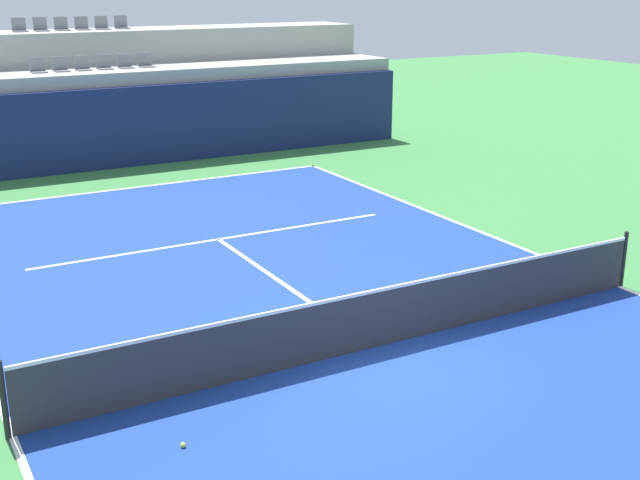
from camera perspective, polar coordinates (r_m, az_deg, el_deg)
ground_plane at (r=13.07m, az=3.83°, el=-7.44°), size 80.00×80.00×0.00m
court_surface at (r=13.07m, az=3.83°, el=-7.42°), size 11.00×24.00×0.01m
baseline_far at (r=23.45m, az=-12.25°, el=3.63°), size 11.00×0.10×0.00m
sideline_left at (r=11.37m, az=-20.52°, el=-12.63°), size 0.10×24.00×0.00m
sideline_right at (r=16.48m, az=19.98°, el=-3.04°), size 0.10×24.00×0.00m
service_line_far at (r=18.39m, az=-7.05°, el=0.05°), size 8.26×0.10×0.00m
centre_service_line at (r=15.63m, az=-2.55°, el=-3.05°), size 0.10×6.40×0.00m
back_wall at (r=25.84m, az=-14.30°, el=7.50°), size 20.28×0.30×2.43m
stands_tier_lower at (r=27.10m, az=-15.11°, el=8.32°), size 20.28×2.40×2.83m
stands_tier_upper at (r=29.34m, az=-16.40°, el=9.94°), size 20.28×2.40×3.90m
seating_row_lower at (r=27.00m, az=-15.42°, el=11.57°), size 3.78×0.44×0.44m
seating_row_upper at (r=29.25m, az=-16.80°, el=13.98°), size 3.78×0.44×0.44m
tennis_net at (r=12.86m, az=3.88°, el=-5.39°), size 11.08×0.08×1.07m
tennis_ball_0 at (r=10.59m, az=-9.47°, el=-13.84°), size 0.07×0.07×0.07m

